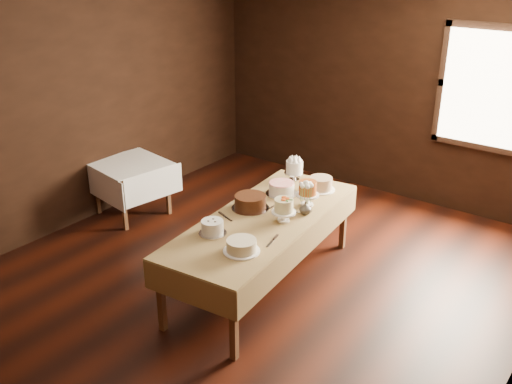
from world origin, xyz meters
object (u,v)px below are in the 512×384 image
at_px(cake_chocolate, 250,202).
at_px(cake_server_d, 305,212).
at_px(cake_caramel, 307,195).
at_px(cake_flowers, 284,211).
at_px(display_table, 263,223).
at_px(cake_swirl, 212,228).
at_px(flower_vase, 305,208).
at_px(cake_server_b, 270,243).
at_px(cake_lattice, 282,189).
at_px(side_table, 130,169).
at_px(cake_server_c, 275,206).
at_px(cake_server_e, 228,218).
at_px(cake_meringue, 294,171).
at_px(cake_cream, 241,246).
at_px(cake_speckled, 321,184).

relative_size(cake_chocolate, cake_server_d, 1.81).
height_order(cake_caramel, cake_flowers, cake_caramel).
height_order(display_table, cake_caramel, cake_caramel).
distance_m(cake_swirl, flower_vase, 0.96).
relative_size(cake_server_b, flower_vase, 1.93).
bearing_deg(cake_lattice, cake_flowers, -53.70).
xyz_separation_m(side_table, cake_flowers, (2.45, -0.28, 0.24)).
bearing_deg(display_table, cake_server_c, 103.23).
xyz_separation_m(cake_server_e, flower_vase, (0.53, 0.53, 0.06)).
height_order(cake_meringue, cake_caramel, cake_caramel).
xyz_separation_m(cake_caramel, cake_server_e, (-0.44, -0.71, -0.11)).
bearing_deg(cake_meringue, cake_server_b, -64.69).
bearing_deg(cake_meringue, cake_server_e, -88.98).
height_order(cake_server_c, cake_server_d, same).
height_order(cake_cream, flower_vase, flower_vase).
xyz_separation_m(display_table, cake_meringue, (-0.28, 0.95, 0.16)).
bearing_deg(cake_server_c, cake_speckled, -11.18).
distance_m(cake_lattice, cake_server_d, 0.48).
bearing_deg(flower_vase, cake_lattice, 150.99).
bearing_deg(flower_vase, side_table, 179.50).
relative_size(cake_server_d, flower_vase, 1.93).
distance_m(display_table, flower_vase, 0.43).
bearing_deg(side_table, display_table, -8.43).
height_order(cake_meringue, cake_swirl, cake_meringue).
bearing_deg(cake_lattice, cake_server_e, -95.95).
bearing_deg(cake_server_d, cake_meringue, 84.73).
height_order(cake_chocolate, flower_vase, cake_chocolate).
distance_m(side_table, cake_flowers, 2.48).
bearing_deg(cake_server_d, cake_chocolate, 162.99).
bearing_deg(cake_server_b, cake_server_d, 175.79).
height_order(cake_lattice, cake_chocolate, cake_chocolate).
height_order(cake_meringue, cake_flowers, same).
bearing_deg(cake_swirl, cake_server_e, 104.78).
bearing_deg(cake_server_e, side_table, -176.05).
relative_size(cake_meringue, cake_server_c, 1.09).
distance_m(side_table, cake_server_c, 2.19).
bearing_deg(cake_swirl, cake_meringue, 94.03).
distance_m(display_table, cake_meringue, 1.01).
xyz_separation_m(cake_lattice, cake_caramel, (0.36, -0.07, 0.06)).
distance_m(display_table, cake_swirl, 0.58).
height_order(side_table, cake_speckled, cake_speckled).
distance_m(display_table, side_table, 2.28).
relative_size(cake_caramel, cake_server_d, 1.12).
relative_size(cake_server_c, flower_vase, 1.93).
relative_size(cake_chocolate, cake_swirl, 1.70).
bearing_deg(cake_speckled, cake_server_b, -78.60).
bearing_deg(cake_server_b, display_table, -149.20).
bearing_deg(cake_chocolate, cake_cream, -57.72).
distance_m(cake_meringue, cake_flowers, 1.01).
bearing_deg(cake_server_b, cake_flowers, -172.41).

